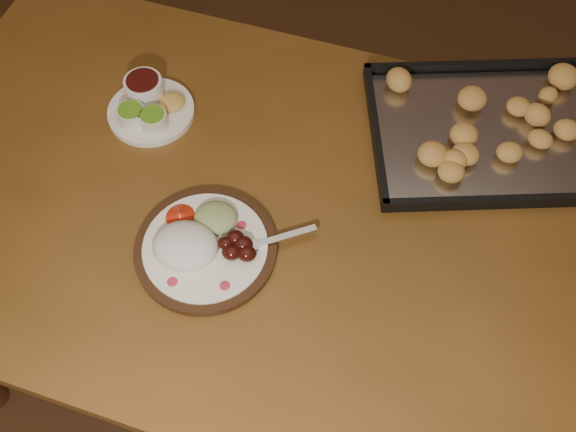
# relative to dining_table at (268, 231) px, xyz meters

# --- Properties ---
(ground) EXTENTS (4.00, 4.00, 0.00)m
(ground) POSITION_rel_dining_table_xyz_m (-0.12, -0.00, -0.65)
(ground) COLOR #52321C
(ground) RESTS_ON ground
(dining_table) EXTENTS (1.62, 1.12, 0.75)m
(dining_table) POSITION_rel_dining_table_xyz_m (0.00, 0.00, 0.00)
(dining_table) COLOR brown
(dining_table) RESTS_ON ground
(dinner_plate) EXTENTS (0.32, 0.26, 0.06)m
(dinner_plate) POSITION_rel_dining_table_xyz_m (-0.10, -0.11, 0.12)
(dinner_plate) COLOR black
(dinner_plate) RESTS_ON dining_table
(condiment_saucer) EXTENTS (0.18, 0.18, 0.06)m
(condiment_saucer) POSITION_rel_dining_table_xyz_m (-0.28, 0.19, 0.12)
(condiment_saucer) COLOR white
(condiment_saucer) RESTS_ON dining_table
(baking_tray) EXTENTS (0.54, 0.44, 0.05)m
(baking_tray) POSITION_rel_dining_table_xyz_m (0.42, 0.24, 0.11)
(baking_tray) COLOR black
(baking_tray) RESTS_ON dining_table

